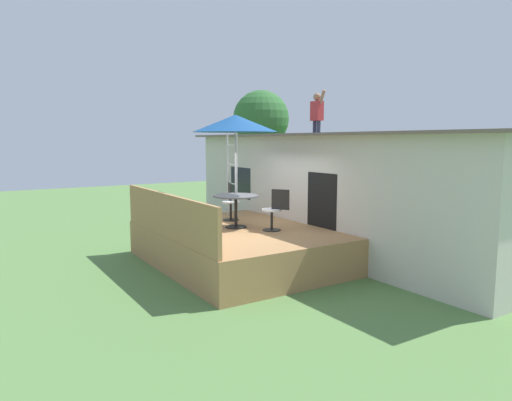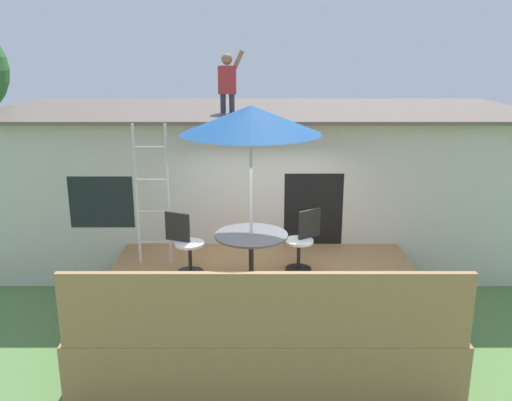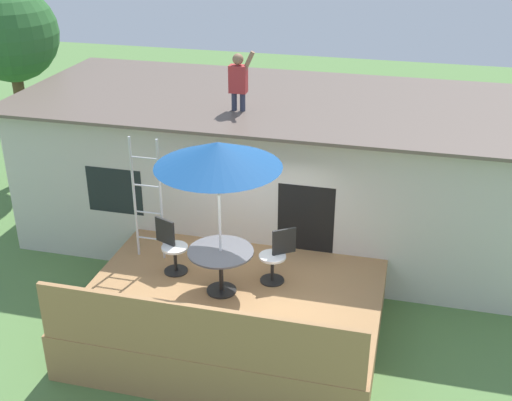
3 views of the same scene
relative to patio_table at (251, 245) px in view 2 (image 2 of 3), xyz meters
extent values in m
plane|color=#567F42|center=(0.18, 0.04, -1.39)|extent=(40.00, 40.00, 0.00)
cube|color=beige|center=(0.18, 3.64, 0.06)|extent=(10.00, 4.00, 2.89)
cube|color=#66564C|center=(0.18, 3.64, 1.53)|extent=(10.50, 4.50, 0.06)
cube|color=black|center=(-2.57, 1.65, 0.16)|extent=(1.10, 0.03, 0.90)
cube|color=black|center=(1.05, 1.65, -0.34)|extent=(1.00, 0.03, 2.00)
cube|color=#A87A4C|center=(0.18, 0.04, -0.99)|extent=(4.70, 3.64, 0.80)
cube|color=#A87A4C|center=(0.18, -1.73, -0.14)|extent=(4.60, 0.08, 0.90)
cylinder|color=black|center=(0.00, 0.00, -0.57)|extent=(0.48, 0.48, 0.03)
cylinder|color=black|center=(0.00, 0.00, -0.22)|extent=(0.07, 0.07, 0.71)
cylinder|color=#4C4C51|center=(0.00, 0.00, 0.14)|extent=(1.04, 1.04, 0.03)
cylinder|color=silver|center=(0.00, 0.00, 0.61)|extent=(0.04, 0.04, 2.40)
cone|color=#194C8C|center=(0.00, 0.00, 1.76)|extent=(1.90, 1.90, 0.38)
cylinder|color=silver|center=(-1.75, 0.76, 0.51)|extent=(0.04, 0.04, 2.20)
cylinder|color=silver|center=(-1.27, 0.76, 0.51)|extent=(0.04, 0.04, 2.20)
cylinder|color=silver|center=(-1.51, 0.76, -0.24)|extent=(0.48, 0.03, 0.03)
cylinder|color=silver|center=(-1.51, 0.76, 0.26)|extent=(0.48, 0.03, 0.03)
cylinder|color=silver|center=(-1.51, 0.76, 0.76)|extent=(0.48, 0.03, 0.03)
cylinder|color=silver|center=(-1.51, 0.76, 1.26)|extent=(0.48, 0.03, 0.03)
cylinder|color=#33384C|center=(-0.53, 2.71, 1.73)|extent=(0.10, 0.10, 0.34)
cylinder|color=#33384C|center=(-0.37, 2.71, 1.73)|extent=(0.10, 0.10, 0.34)
cube|color=#B73333|center=(-0.45, 2.71, 2.15)|extent=(0.32, 0.20, 0.50)
sphere|color=#997051|center=(-0.45, 2.71, 2.51)|extent=(0.20, 0.20, 0.20)
cylinder|color=#997051|center=(-0.27, 2.71, 2.45)|extent=(0.26, 0.08, 0.44)
cylinder|color=black|center=(-0.92, 0.39, -0.58)|extent=(0.40, 0.40, 0.02)
cylinder|color=black|center=(-0.92, 0.39, -0.36)|extent=(0.06, 0.06, 0.44)
cylinder|color=silver|center=(-0.92, 0.39, -0.13)|extent=(0.44, 0.44, 0.04)
cube|color=black|center=(-1.11, 0.46, 0.11)|extent=(0.38, 0.19, 0.44)
cylinder|color=black|center=(0.72, 0.50, -0.58)|extent=(0.40, 0.40, 0.02)
cylinder|color=black|center=(0.72, 0.50, -0.36)|extent=(0.06, 0.06, 0.44)
cylinder|color=silver|center=(0.72, 0.50, -0.13)|extent=(0.44, 0.44, 0.04)
cube|color=black|center=(0.88, 0.61, 0.11)|extent=(0.35, 0.26, 0.44)
camera|label=1|loc=(9.05, -5.22, 1.39)|focal=32.61mm
camera|label=2|loc=(0.07, -7.11, 2.62)|focal=37.53mm
camera|label=3|loc=(2.71, -8.42, 5.22)|focal=45.83mm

